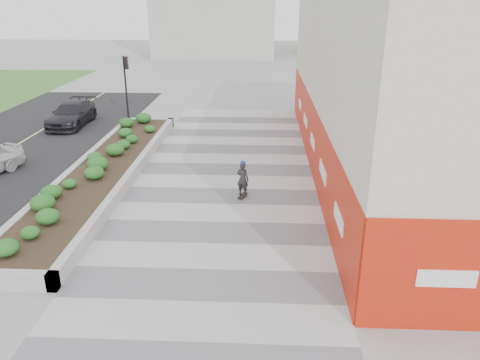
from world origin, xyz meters
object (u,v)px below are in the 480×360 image
object	(u,v)px
skateboarder	(243,179)
traffic_signal_near	(126,78)
planter	(105,168)
car_dark	(72,114)

from	to	relation	value
skateboarder	traffic_signal_near	bearing A→B (deg)	140.44
planter	skateboarder	bearing A→B (deg)	-17.87
car_dark	skateboarder	bearing A→B (deg)	-44.69
traffic_signal_near	car_dark	size ratio (longest dim) A/B	0.84
skateboarder	car_dark	xyz separation A→B (m)	(-11.38, 11.05, -0.08)
planter	traffic_signal_near	distance (m)	10.90
planter	traffic_signal_near	bearing A→B (deg)	99.35
traffic_signal_near	skateboarder	distance (m)	15.06
skateboarder	car_dark	distance (m)	15.87
planter	traffic_signal_near	xyz separation A→B (m)	(-1.73, 10.50, 2.34)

